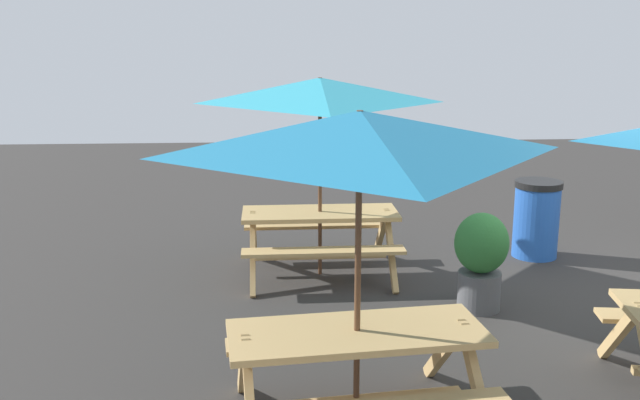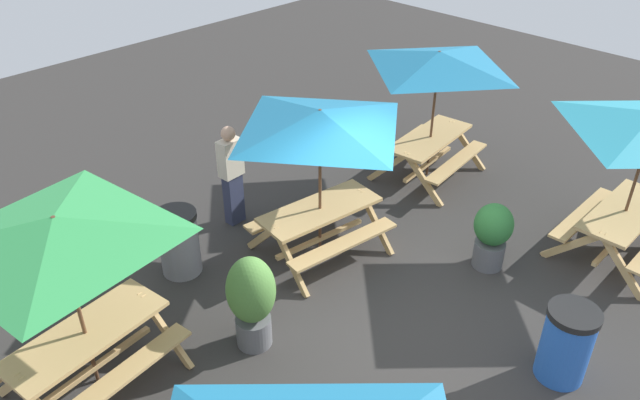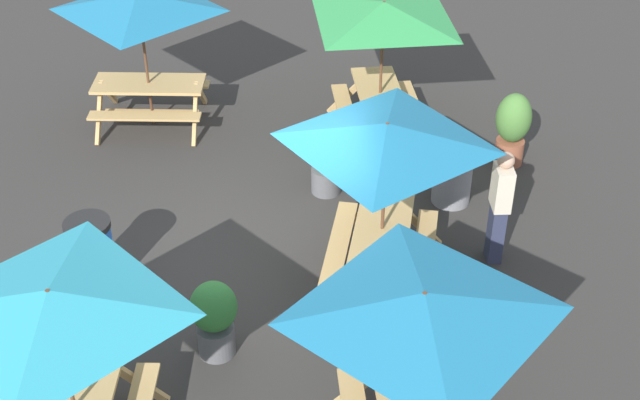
% 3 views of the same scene
% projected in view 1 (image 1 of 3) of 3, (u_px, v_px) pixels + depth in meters
% --- Properties ---
extents(picnic_table_0, '(2.02, 2.02, 2.34)m').
position_uv_depth(picnic_table_0, '(320.00, 106.00, 7.98)').
color(picnic_table_0, tan).
rests_on(picnic_table_0, ground).
extents(picnic_table_4, '(2.20, 2.20, 2.34)m').
position_uv_depth(picnic_table_4, '(359.00, 158.00, 4.70)').
color(picnic_table_4, tan).
rests_on(picnic_table_4, ground).
extents(trash_bin_blue, '(0.59, 0.59, 0.98)m').
position_uv_depth(trash_bin_blue, '(536.00, 219.00, 9.00)').
color(trash_bin_blue, blue).
rests_on(trash_bin_blue, ground).
extents(potted_plant_2, '(0.55, 0.55, 1.02)m').
position_uv_depth(potted_plant_2, '(481.00, 257.00, 7.25)').
color(potted_plant_2, '#59595B').
rests_on(potted_plant_2, ground).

